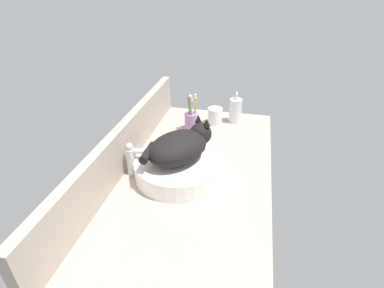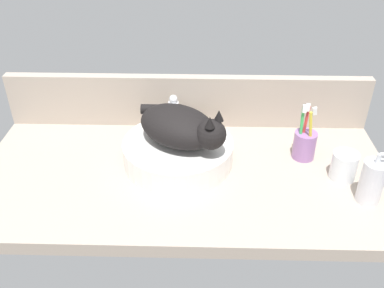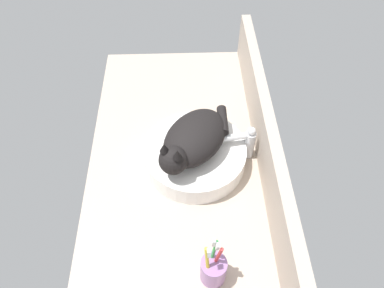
# 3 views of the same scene
# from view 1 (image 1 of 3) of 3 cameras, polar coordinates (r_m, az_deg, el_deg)

# --- Properties ---
(ground_plane) EXTENTS (1.24, 0.61, 0.04)m
(ground_plane) POSITION_cam_1_polar(r_m,az_deg,el_deg) (1.20, 0.21, -6.45)
(ground_plane) COLOR #B2A08E
(backsplash_panel) EXTENTS (1.24, 0.04, 0.18)m
(backsplash_panel) POSITION_cam_1_polar(r_m,az_deg,el_deg) (1.22, -12.94, -0.40)
(backsplash_panel) COLOR #AD9E8E
(backsplash_panel) RESTS_ON ground_plane
(sink_basin) EXTENTS (0.34, 0.34, 0.07)m
(sink_basin) POSITION_cam_1_polar(r_m,az_deg,el_deg) (1.17, -2.63, -4.51)
(sink_basin) COLOR white
(sink_basin) RESTS_ON ground_plane
(cat) EXTENTS (0.30, 0.28, 0.14)m
(cat) POSITION_cam_1_polar(r_m,az_deg,el_deg) (1.12, -2.24, -0.31)
(cat) COLOR black
(cat) RESTS_ON sink_basin
(faucet) EXTENTS (0.04, 0.12, 0.14)m
(faucet) POSITION_cam_1_polar(r_m,az_deg,el_deg) (1.18, -11.05, -2.54)
(faucet) COLOR silver
(faucet) RESTS_ON ground_plane
(soap_dispenser) EXTENTS (0.06, 0.06, 0.16)m
(soap_dispenser) POSITION_cam_1_polar(r_m,az_deg,el_deg) (1.59, 8.25, 6.35)
(soap_dispenser) COLOR silver
(soap_dispenser) RESTS_ON ground_plane
(toothbrush_cup) EXTENTS (0.07, 0.07, 0.19)m
(toothbrush_cup) POSITION_cam_1_polar(r_m,az_deg,el_deg) (1.49, -0.08, 4.52)
(toothbrush_cup) COLOR #996BA8
(toothbrush_cup) RESTS_ON ground_plane
(water_glass) EXTENTS (0.08, 0.08, 0.08)m
(water_glass) POSITION_cam_1_polar(r_m,az_deg,el_deg) (1.57, 4.39, 5.19)
(water_glass) COLOR white
(water_glass) RESTS_ON ground_plane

